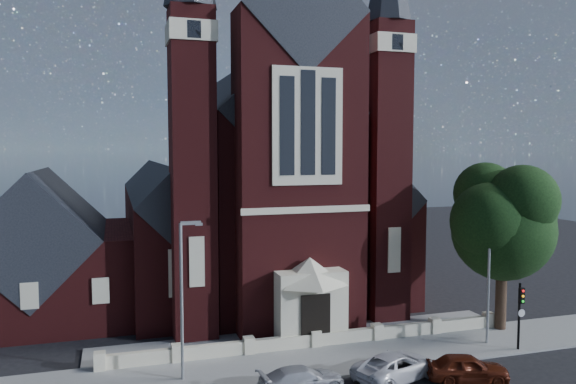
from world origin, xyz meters
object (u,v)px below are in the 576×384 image
street_lamp_left (183,291)px  street_lamp_right (490,268)px  street_tree (507,224)px  church (250,190)px  car_white_suv (396,366)px  car_silver_b (302,380)px  car_dark_red (467,368)px  parish_hall (41,260)px  traffic_signal (520,308)px

street_lamp_left → street_lamp_right: size_ratio=1.00×
street_tree → street_lamp_right: bearing=-145.7°
street_lamp_left → church: bearing=67.3°
church → car_white_suv: church is taller
street_lamp_right → car_silver_b: bearing=-166.8°
street_tree → car_dark_red: bearing=-139.4°
parish_hall → car_silver_b: bearing=-51.9°
church → street_lamp_left: bearing=-112.7°
street_lamp_left → car_dark_red: (13.56, -4.24, -3.91)m
church → car_dark_red: 25.01m
street_lamp_left → street_tree: bearing=4.8°
car_dark_red → church: bearing=32.0°
car_silver_b → car_white_suv: car_white_suv is taller
street_lamp_left → traffic_signal: (18.91, -1.57, -2.02)m
parish_hall → street_tree: 31.27m
traffic_signal → car_white_suv: traffic_signal is taller
street_lamp_left → car_white_suv: 11.40m
church → car_dark_red: bearing=-76.3°
traffic_signal → car_dark_red: traffic_signal is taller
street_lamp_left → car_silver_b: street_lamp_left is taller
parish_hall → church: bearing=17.2°
church → traffic_signal: (11.00, -20.52, -5.60)m
car_white_suv → parish_hall: bearing=27.5°
church → parish_hall: size_ratio=2.86×
traffic_signal → church: bearing=118.2°
car_dark_red → car_white_suv: bearing=86.3°
street_tree → traffic_signal: size_ratio=2.67×
church → street_lamp_left: (-7.91, -18.94, -3.59)m
street_lamp_left → traffic_signal: size_ratio=2.02×
church → parish_hall: bearing=-162.8°
church → street_lamp_right: size_ratio=4.31×
car_white_suv → car_dark_red: car_dark_red is taller
traffic_signal → car_silver_b: traffic_signal is taller
street_tree → street_lamp_left: bearing=-175.2°
church → car_dark_red: size_ratio=8.61×
street_tree → street_lamp_right: street_tree is taller
street_tree → street_lamp_left: street_tree is taller
car_silver_b → car_dark_red: 8.43m
car_white_suv → car_dark_red: (3.27, -1.32, 0.02)m
street_lamp_right → car_white_suv: street_lamp_right is taller
car_white_suv → car_silver_b: bearing=71.0°
parish_hall → car_white_suv: (18.38, -16.92, -3.34)m
traffic_signal → street_lamp_left: bearing=175.2°
street_tree → street_lamp_right: size_ratio=1.32×
street_tree → car_white_suv: street_tree is taller
street_tree → street_lamp_left: (-20.51, -1.71, -2.36)m
street_lamp_left → car_dark_red: bearing=-17.4°
traffic_signal → car_white_suv: (-8.62, -1.34, -1.91)m
car_dark_red → traffic_signal: bearing=-45.2°
street_lamp_right → car_silver_b: (-12.78, -2.99, -3.98)m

